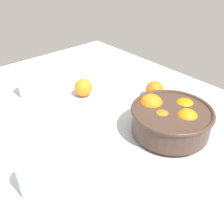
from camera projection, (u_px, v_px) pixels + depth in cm
name	position (u px, v px, depth cm)	size (l,w,h in cm)	color
ground_plane	(117.00, 131.00, 87.74)	(148.58, 101.63, 3.00)	silver
fruit_bowl	(171.00, 119.00, 81.75)	(25.37, 25.37, 11.15)	#473328
juice_glass	(29.00, 87.00, 102.38)	(7.61, 7.61, 9.12)	white
second_glass	(34.00, 180.00, 62.42)	(7.35, 7.35, 9.77)	white
loose_orange_1	(83.00, 88.00, 102.71)	(7.06, 7.06, 7.06)	orange
loose_orange_2	(155.00, 90.00, 101.18)	(7.05, 7.05, 7.05)	orange
spoon	(66.00, 73.00, 120.86)	(9.05, 16.49, 1.00)	silver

